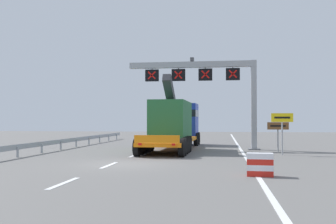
{
  "coord_description": "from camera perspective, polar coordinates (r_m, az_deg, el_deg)",
  "views": [
    {
      "loc": [
        4.84,
        -18.83,
        2.17
      ],
      "look_at": [
        0.82,
        9.99,
        2.8
      ],
      "focal_mm": 41.64,
      "sensor_mm": 36.0,
      "label": 1
    }
  ],
  "objects": [
    {
      "name": "edge_line_right",
      "position": [
        30.93,
        10.49,
        -5.24
      ],
      "size": [
        0.2,
        63.0,
        0.01
      ],
      "primitive_type": "cube",
      "color": "silver",
      "rests_on": "ground"
    },
    {
      "name": "guardrail_left",
      "position": [
        33.03,
        -13.37,
        -4.01
      ],
      "size": [
        0.13,
        27.82,
        0.76
      ],
      "color": "#999EA3",
      "rests_on": "ground"
    },
    {
      "name": "overhead_lane_gantry",
      "position": [
        29.72,
        6.07,
        4.82
      ],
      "size": [
        9.89,
        0.9,
        6.96
      ],
      "color": "#9EA0A5",
      "rests_on": "ground"
    },
    {
      "name": "exit_sign_yellow",
      "position": [
        25.59,
        16.36,
        -1.64
      ],
      "size": [
        1.34,
        0.15,
        2.63
      ],
      "color": "#9EA0A5",
      "rests_on": "ground"
    },
    {
      "name": "heavy_haul_truck_orange",
      "position": [
        30.49,
        1.19,
        -1.59
      ],
      "size": [
        3.23,
        14.1,
        5.3
      ],
      "color": "orange",
      "rests_on": "ground"
    },
    {
      "name": "ground",
      "position": [
        19.56,
        -6.49,
        -7.61
      ],
      "size": [
        112.0,
        112.0,
        0.0
      ],
      "primitive_type": "plane",
      "color": "slate"
    },
    {
      "name": "crash_barrier_striped",
      "position": [
        15.68,
        13.3,
        -7.51
      ],
      "size": [
        1.03,
        0.56,
        0.9
      ],
      "color": "red",
      "rests_on": "ground"
    },
    {
      "name": "tourist_info_sign_brown",
      "position": [
        27.9,
        15.8,
        -2.47
      ],
      "size": [
        1.44,
        0.15,
        2.05
      ],
      "color": "#9EA0A5",
      "rests_on": "ground"
    },
    {
      "name": "lane_markings",
      "position": [
        45.77,
        1.14,
        -3.96
      ],
      "size": [
        0.2,
        67.75,
        0.01
      ],
      "color": "silver",
      "rests_on": "ground"
    }
  ]
}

